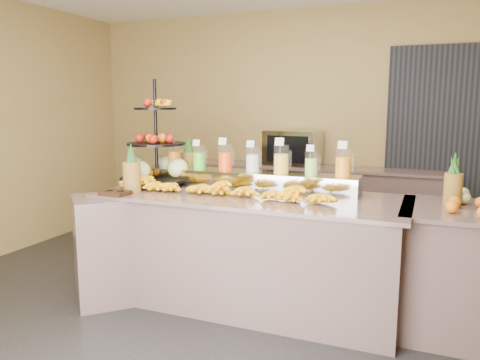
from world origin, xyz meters
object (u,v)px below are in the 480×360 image
Objects in this scene: fruit_stand at (161,158)px; banana_heap at (222,187)px; pitcher_tray at (252,180)px; right_fruit_pile at (475,200)px; condiment_caddy at (115,193)px; oven_warmer at (293,148)px.

banana_heap is at bearing -5.13° from fruit_stand.
pitcher_tray is 0.37m from banana_heap.
right_fruit_pile is at bearing -6.78° from pitcher_tray.
right_fruit_pile is at bearing 4.09° from banana_heap.
right_fruit_pile is at bearing 10.76° from fruit_stand.
condiment_caddy is (-0.79, -0.37, -0.04)m from banana_heap.
pitcher_tray is 2.93× the size of oven_warmer.
pitcher_tray is at bearing 67.52° from banana_heap.
right_fruit_pile is (1.73, -0.21, -0.00)m from pitcher_tray.
fruit_stand is 2.19× the size of right_fruit_pile.
right_fruit_pile reaches higher than banana_heap.
banana_heap is 1.98× the size of fruit_stand.
banana_heap is 1.88m from right_fruit_pile.
condiment_caddy is at bearing -169.35° from right_fruit_pile.
right_fruit_pile is 0.69× the size of oven_warmer.
oven_warmer is at bearing 71.06° from condiment_caddy.
fruit_stand is 0.64m from condiment_caddy.
condiment_caddy is (-0.07, -0.60, -0.22)m from fruit_stand.
banana_heap reaches higher than condiment_caddy.
banana_heap is 0.77m from fruit_stand.
right_fruit_pile reaches higher than condiment_caddy.
right_fruit_pile is at bearing -42.16° from oven_warmer.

